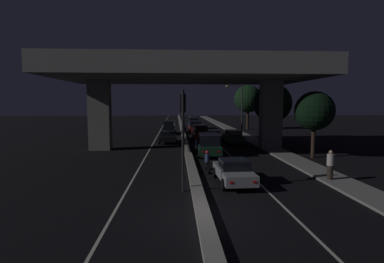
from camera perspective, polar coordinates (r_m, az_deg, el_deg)
The scene contains 22 objects.
ground_plane at distance 12.58m, azimuth 2.05°, elevation -15.77°, with size 200.00×200.00×0.00m, color black.
lane_line_left_inner at distance 46.98m, azimuth -6.26°, elevation -0.17°, with size 0.12×126.00×0.00m, color beige.
lane_line_right_inner at distance 47.14m, azimuth 2.66°, elevation -0.12°, with size 0.12×126.00×0.00m, color beige.
median_divider at distance 46.91m, azimuth -1.79°, elevation -0.00°, with size 0.60×126.00×0.24m, color gray.
sidewalk_right at distance 41.03m, azimuth 10.15°, elevation -0.94°, with size 2.01×126.00×0.13m, color gray.
elevated_overpass at distance 29.63m, azimuth -1.05°, elevation 10.96°, with size 24.39×13.59×9.40m.
traffic_light_left_of_median at distance 15.25m, azimuth -1.73°, elevation 1.70°, with size 0.30×0.49×5.23m.
street_lamp at distance 40.49m, azimuth 9.02°, elevation 4.90°, with size 2.38×0.32×7.02m.
car_silver_lead at distance 17.24m, azimuth 7.93°, elevation -7.50°, with size 1.97×4.27×1.39m.
car_dark_green_second at distance 25.93m, azimuth 3.24°, elevation -2.46°, with size 2.11×4.18×1.90m.
car_dark_green_third at distance 33.55m, azimuth 7.85°, elevation -1.03°, with size 1.94×4.23×1.59m.
car_dark_red_fourth at distance 38.86m, azimuth 1.54°, elevation 0.04°, with size 2.09×4.73×1.76m.
car_dark_red_fifth at distance 46.38m, azimuth 0.58°, elevation 0.93°, with size 2.16×4.16×1.80m.
car_dark_blue_sixth at distance 53.41m, azimuth 0.22°, elevation 1.65°, with size 1.99×4.61×1.98m.
car_black_lead_oncoming at distance 34.69m, azimuth -4.63°, elevation -0.97°, with size 2.01×4.09×1.35m.
car_black_second_oncoming at distance 44.37m, azimuth -4.35°, elevation 0.85°, with size 1.97×4.55×1.98m.
motorcycle_black_filtering_near at distance 19.96m, azimuth 2.94°, elevation -5.96°, with size 0.33×1.85×1.43m.
motorcycle_white_filtering_mid at distance 27.52m, azimuth 0.94°, elevation -2.81°, with size 0.33×1.94×1.44m.
pedestrian_on_sidewalk at distance 19.20m, azimuth 24.84°, elevation -5.80°, with size 0.39×0.39×1.71m.
roadside_tree_kerbside_near at distance 26.76m, azimuth 22.28°, elevation 3.62°, with size 3.24×3.24×5.54m.
roadside_tree_kerbside_mid at distance 38.11m, azimuth 15.06°, elevation 5.23°, with size 4.73×4.73×6.92m.
roadside_tree_kerbside_far at distance 52.95m, azimuth 10.62°, elevation 6.11°, with size 4.76×4.76×7.67m.
Camera 1 is at (-1.07, -11.69, 4.55)m, focal length 28.00 mm.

